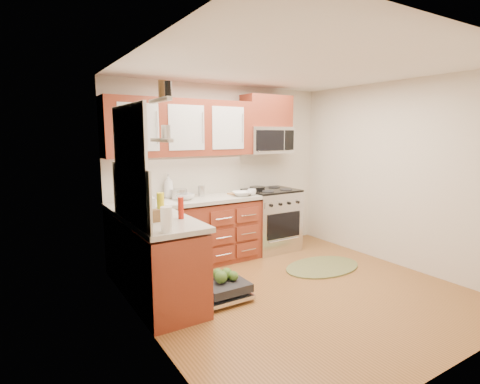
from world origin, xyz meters
TOP-DOWN VIEW (x-y plane):
  - floor at (0.00, 0.00)m, footprint 3.50×3.50m
  - ceiling at (0.00, 0.00)m, footprint 3.50×3.50m
  - wall_back at (0.00, 1.75)m, footprint 3.50×0.04m
  - wall_front at (0.00, -1.75)m, footprint 3.50×0.04m
  - wall_left at (-1.75, 0.00)m, footprint 0.04×3.50m
  - wall_right at (1.75, 0.00)m, footprint 0.04×3.50m
  - base_cabinet_back at (-0.73, 1.45)m, footprint 2.05×0.60m
  - base_cabinet_left at (-1.45, 0.52)m, footprint 0.60×1.25m
  - countertop_back at (-0.72, 1.44)m, footprint 2.07×0.64m
  - countertop_left at (-1.44, 0.53)m, footprint 0.64×1.27m
  - backsplash_back at (-0.73, 1.74)m, footprint 2.05×0.02m
  - backsplash_left at (-1.74, 0.52)m, footprint 0.02×1.25m
  - upper_cabinets at (-0.73, 1.57)m, footprint 2.05×0.35m
  - cabinet_over_mw at (0.68, 1.57)m, footprint 0.76×0.35m
  - range at (0.68, 1.43)m, footprint 0.76×0.64m
  - microwave at (0.68, 1.55)m, footprint 0.76×0.38m
  - sink at (-1.25, 1.42)m, footprint 0.62×0.50m
  - dishwasher at (-0.86, 0.30)m, footprint 0.70×0.60m
  - window at (-1.74, 0.50)m, footprint 0.03×1.05m
  - window_blind at (-1.71, 0.50)m, footprint 0.02×0.96m
  - shelf_upper at (-1.72, -0.35)m, footprint 0.04×0.40m
  - shelf_lower at (-1.72, -0.35)m, footprint 0.04×0.40m
  - rug at (0.78, 0.39)m, footprint 1.22×0.89m
  - skillet at (0.49, 1.54)m, footprint 0.28×0.28m
  - stock_pot at (-0.79, 1.54)m, footprint 0.24×0.24m
  - cutting_board at (0.10, 1.47)m, footprint 0.30×0.23m
  - canister at (-0.45, 1.55)m, footprint 0.10×0.10m
  - paper_towel_roll at (-1.57, -0.02)m, footprint 0.13×0.13m
  - mustard_bottle at (-1.37, 0.67)m, footprint 0.09×0.09m
  - red_bottle at (-1.25, 0.41)m, footprint 0.06×0.06m
  - wooden_box at (-1.54, 0.42)m, footprint 0.14×0.11m
  - blue_carton at (-1.53, 0.65)m, footprint 0.11×0.09m
  - bowl_a at (0.05, 1.28)m, footprint 0.32×0.32m
  - bowl_b at (-0.75, 1.43)m, footprint 0.25×0.25m
  - cup at (0.20, 1.25)m, footprint 0.14×0.14m
  - soap_bottle_a at (-0.90, 1.65)m, footprint 0.15×0.16m
  - soap_bottle_b at (-1.35, 1.05)m, footprint 0.10×0.11m
  - soap_bottle_c at (-1.62, 0.94)m, footprint 0.14×0.14m

SIDE VIEW (x-z plane):
  - floor at x=0.00m, z-range 0.00..0.00m
  - rug at x=0.78m, z-range 0.00..0.02m
  - dishwasher at x=-0.86m, z-range 0.00..0.20m
  - base_cabinet_back at x=-0.73m, z-range 0.00..0.85m
  - base_cabinet_left at x=-1.45m, z-range 0.00..0.85m
  - range at x=0.68m, z-range 0.00..0.95m
  - sink at x=-1.25m, z-range 0.67..0.93m
  - countertop_back at x=-0.72m, z-range 0.88..0.93m
  - countertop_left at x=-1.44m, z-range 0.88..0.93m
  - cutting_board at x=0.10m, z-range 0.93..0.94m
  - bowl_a at x=0.05m, z-range 0.93..0.99m
  - bowl_b at x=-0.75m, z-range 0.93..1.00m
  - skillet at x=0.49m, z-range 0.95..0.99m
  - cup at x=0.20m, z-range 0.93..1.02m
  - wooden_box at x=-1.54m, z-range 0.93..1.05m
  - stock_pot at x=-0.79m, z-range 0.93..1.06m
  - blue_carton at x=-1.53m, z-range 0.93..1.08m
  - canister at x=-0.45m, z-range 0.92..1.08m
  - soap_bottle_c at x=-1.62m, z-range 0.93..1.09m
  - soap_bottle_b at x=-1.35m, z-range 0.93..1.12m
  - red_bottle at x=-1.25m, z-range 0.93..1.15m
  - paper_towel_roll at x=-1.57m, z-range 0.93..1.16m
  - mustard_bottle at x=-1.37m, z-range 0.93..1.17m
  - soap_bottle_a at x=-0.90m, z-range 0.93..1.26m
  - backsplash_back at x=-0.73m, z-range 0.93..1.49m
  - backsplash_left at x=-1.74m, z-range 0.93..1.49m
  - wall_back at x=0.00m, z-range 0.00..2.50m
  - wall_front at x=0.00m, z-range 0.00..2.50m
  - wall_left at x=-1.75m, z-range 0.00..2.50m
  - wall_right at x=1.75m, z-range 0.00..2.50m
  - window at x=-1.74m, z-range 1.02..2.08m
  - microwave at x=0.68m, z-range 1.50..1.90m
  - shelf_lower at x=-1.72m, z-range 1.74..1.76m
  - upper_cabinets at x=-0.73m, z-range 1.50..2.25m
  - window_blind at x=-1.71m, z-range 1.68..2.08m
  - shelf_upper at x=-1.72m, z-range 2.03..2.06m
  - cabinet_over_mw at x=0.68m, z-range 1.90..2.37m
  - ceiling at x=0.00m, z-range 2.50..2.50m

